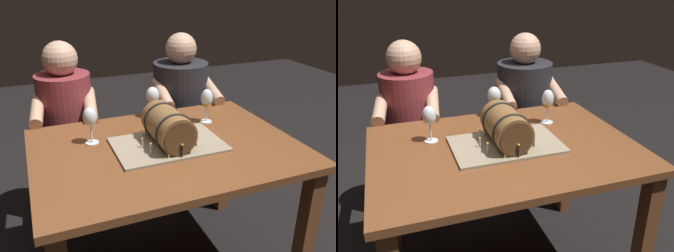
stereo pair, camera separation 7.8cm
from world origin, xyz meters
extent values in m
cube|color=brown|center=(0.00, 0.00, 0.73)|extent=(1.23, 0.89, 0.03)
cube|color=brown|center=(0.55, -0.39, 0.36)|extent=(0.07, 0.07, 0.71)
cube|color=brown|center=(-0.55, 0.39, 0.36)|extent=(0.07, 0.07, 0.71)
cube|color=brown|center=(0.55, 0.39, 0.36)|extent=(0.07, 0.07, 0.71)
cube|color=gray|center=(0.01, 0.00, 0.75)|extent=(0.51, 0.33, 0.01)
cylinder|color=brown|center=(0.01, 0.00, 0.84)|extent=(0.17, 0.28, 0.17)
cylinder|color=#4F371E|center=(0.01, -0.14, 0.84)|extent=(0.15, 0.00, 0.15)
cylinder|color=#4F371E|center=(0.01, 0.14, 0.84)|extent=(0.15, 0.00, 0.15)
torus|color=black|center=(0.01, -0.08, 0.84)|extent=(0.19, 0.01, 0.19)
torus|color=black|center=(0.01, 0.08, 0.84)|extent=(0.19, 0.01, 0.19)
cylinder|color=silver|center=(0.13, -0.01, 0.78)|extent=(0.01, 0.01, 0.05)
sphere|color=#F9C64C|center=(0.13, -0.01, 0.81)|extent=(0.01, 0.01, 0.01)
cylinder|color=silver|center=(0.11, 0.08, 0.78)|extent=(0.01, 0.01, 0.05)
sphere|color=#F9C64C|center=(0.11, 0.08, 0.82)|extent=(0.01, 0.01, 0.01)
cylinder|color=#D64C47|center=(0.08, 0.13, 0.78)|extent=(0.01, 0.01, 0.04)
sphere|color=#F9C64C|center=(0.08, 0.13, 0.81)|extent=(0.01, 0.01, 0.01)
cylinder|color=black|center=(0.01, 0.15, 0.78)|extent=(0.01, 0.01, 0.05)
sphere|color=#F9C64C|center=(0.01, 0.15, 0.81)|extent=(0.01, 0.01, 0.01)
cylinder|color=#EAD666|center=(-0.06, 0.13, 0.78)|extent=(0.01, 0.01, 0.04)
sphere|color=#F9C64C|center=(-0.06, 0.13, 0.81)|extent=(0.01, 0.01, 0.01)
cylinder|color=silver|center=(-0.10, 0.08, 0.78)|extent=(0.01, 0.01, 0.05)
sphere|color=#F9C64C|center=(-0.10, 0.08, 0.81)|extent=(0.01, 0.01, 0.01)
cylinder|color=silver|center=(-0.12, 0.00, 0.78)|extent=(0.01, 0.01, 0.04)
sphere|color=#F9C64C|center=(-0.12, 0.00, 0.80)|extent=(0.01, 0.01, 0.01)
cylinder|color=silver|center=(-0.10, -0.07, 0.78)|extent=(0.01, 0.01, 0.04)
sphere|color=#F9C64C|center=(-0.10, -0.07, 0.81)|extent=(0.01, 0.01, 0.01)
cylinder|color=#EAD666|center=(-0.04, -0.14, 0.78)|extent=(0.01, 0.01, 0.05)
sphere|color=#F9C64C|center=(-0.04, -0.14, 0.81)|extent=(0.01, 0.01, 0.01)
cylinder|color=black|center=(0.01, -0.15, 0.79)|extent=(0.01, 0.01, 0.05)
sphere|color=#F9C64C|center=(0.01, -0.15, 0.82)|extent=(0.01, 0.01, 0.01)
cylinder|color=#EAD666|center=(0.06, -0.14, 0.78)|extent=(0.01, 0.01, 0.05)
sphere|color=#F9C64C|center=(0.06, -0.14, 0.81)|extent=(0.01, 0.01, 0.01)
cylinder|color=black|center=(0.12, -0.07, 0.78)|extent=(0.01, 0.01, 0.04)
sphere|color=#F9C64C|center=(0.12, -0.07, 0.80)|extent=(0.01, 0.01, 0.01)
cylinder|color=white|center=(0.31, 0.20, 0.75)|extent=(0.07, 0.07, 0.00)
cylinder|color=white|center=(0.31, 0.20, 0.79)|extent=(0.01, 0.01, 0.09)
ellipsoid|color=white|center=(0.31, 0.20, 0.88)|extent=(0.06, 0.06, 0.10)
cylinder|color=#C6842D|center=(0.31, 0.20, 0.86)|extent=(0.05, 0.05, 0.04)
cylinder|color=white|center=(0.07, 0.38, 0.75)|extent=(0.07, 0.07, 0.00)
cylinder|color=white|center=(0.07, 0.38, 0.79)|extent=(0.01, 0.01, 0.08)
ellipsoid|color=white|center=(0.07, 0.38, 0.87)|extent=(0.08, 0.08, 0.09)
cylinder|color=pink|center=(0.07, 0.38, 0.85)|extent=(0.06, 0.06, 0.03)
cylinder|color=white|center=(-0.32, 0.16, 0.75)|extent=(0.06, 0.06, 0.00)
cylinder|color=white|center=(-0.32, 0.16, 0.79)|extent=(0.01, 0.01, 0.08)
ellipsoid|color=white|center=(-0.32, 0.16, 0.88)|extent=(0.07, 0.07, 0.09)
cube|color=#4C1B1E|center=(-0.37, 0.69, 0.23)|extent=(0.34, 0.32, 0.45)
cylinder|color=maroon|center=(-0.37, 0.69, 0.70)|extent=(0.36, 0.36, 0.51)
sphere|color=tan|center=(-0.37, 0.69, 1.05)|extent=(0.20, 0.20, 0.20)
cylinder|color=tan|center=(-0.25, 0.53, 0.81)|extent=(0.11, 0.31, 0.14)
cylinder|color=tan|center=(-0.53, 0.58, 0.81)|extent=(0.11, 0.31, 0.14)
cube|color=black|center=(0.37, 0.69, 0.23)|extent=(0.34, 0.32, 0.45)
cylinder|color=#232328|center=(0.37, 0.69, 0.71)|extent=(0.39, 0.39, 0.51)
sphere|color=tan|center=(0.37, 0.69, 1.05)|extent=(0.20, 0.20, 0.20)
cylinder|color=tan|center=(0.52, 0.54, 0.81)|extent=(0.10, 0.31, 0.14)
cylinder|color=tan|center=(0.20, 0.57, 0.81)|extent=(0.10, 0.31, 0.14)
camera|label=1|loc=(-0.56, -1.43, 1.50)|focal=38.84mm
camera|label=2|loc=(-0.49, -1.45, 1.50)|focal=38.84mm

